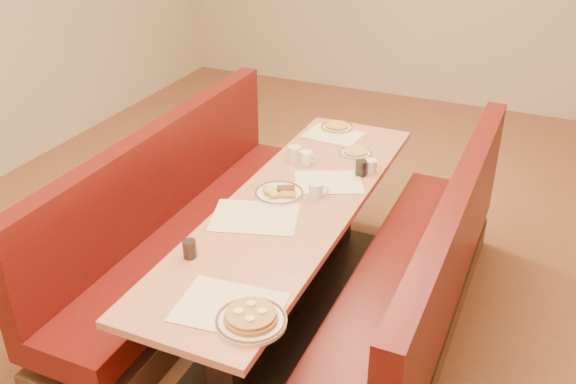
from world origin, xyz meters
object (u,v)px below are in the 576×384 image
at_px(eggs_plate, 278,193).
at_px(coffee_mug_a, 316,190).
at_px(booth_right, 415,293).
at_px(coffee_mug_b, 307,158).
at_px(coffee_mug_d, 295,153).
at_px(soda_tumbler_near, 190,249).
at_px(coffee_mug_c, 371,166).
at_px(booth_left, 185,234).
at_px(pancake_plate, 251,319).
at_px(soda_tumbler_mid, 361,168).
at_px(diner_table, 292,260).

bearing_deg(eggs_plate, coffee_mug_a, 19.68).
bearing_deg(booth_right, coffee_mug_b, 149.80).
xyz_separation_m(coffee_mug_d, soda_tumbler_near, (-0.03, -1.20, -0.00)).
distance_m(coffee_mug_a, coffee_mug_d, 0.50).
bearing_deg(coffee_mug_c, booth_left, -151.24).
bearing_deg(pancake_plate, coffee_mug_c, 88.78).
bearing_deg(coffee_mug_b, soda_tumbler_mid, -16.31).
bearing_deg(coffee_mug_c, coffee_mug_b, -171.58).
distance_m(booth_right, soda_tumbler_near, 1.26).
relative_size(coffee_mug_a, coffee_mug_c, 1.05).
bearing_deg(coffee_mug_b, coffee_mug_d, 147.02).
bearing_deg(coffee_mug_d, coffee_mug_b, -0.49).
bearing_deg(soda_tumbler_near, soda_tumbler_mid, 67.73).
height_order(diner_table, soda_tumbler_mid, soda_tumbler_mid).
bearing_deg(coffee_mug_a, soda_tumbler_near, -132.53).
bearing_deg(pancake_plate, coffee_mug_d, 106.90).
height_order(eggs_plate, coffee_mug_a, coffee_mug_a).
bearing_deg(eggs_plate, coffee_mug_c, 51.62).
xyz_separation_m(coffee_mug_c, coffee_mug_d, (-0.49, -0.03, 0.00)).
distance_m(coffee_mug_d, soda_tumbler_mid, 0.45).
xyz_separation_m(coffee_mug_a, soda_tumbler_near, (-0.33, -0.81, 0.00)).
xyz_separation_m(eggs_plate, coffee_mug_b, (-0.01, 0.44, 0.03)).
xyz_separation_m(booth_left, coffee_mug_b, (0.62, 0.49, 0.43)).
xyz_separation_m(diner_table, soda_tumbler_mid, (0.24, 0.49, 0.42)).
distance_m(coffee_mug_a, soda_tumbler_mid, 0.39).
relative_size(coffee_mug_a, coffee_mug_b, 1.01).
xyz_separation_m(pancake_plate, coffee_mug_a, (-0.16, 1.12, 0.02)).
distance_m(diner_table, coffee_mug_b, 0.66).
distance_m(eggs_plate, coffee_mug_c, 0.63).
xyz_separation_m(coffee_mug_c, soda_tumbler_near, (-0.52, -1.23, 0.00)).
distance_m(eggs_plate, coffee_mug_a, 0.22).
bearing_deg(booth_right, pancake_plate, -115.88).
distance_m(diner_table, soda_tumbler_near, 0.83).
bearing_deg(soda_tumbler_near, eggs_plate, 79.87).
xyz_separation_m(booth_right, coffee_mug_c, (-0.45, 0.55, 0.43)).
xyz_separation_m(booth_right, coffee_mug_d, (-0.94, 0.52, 0.43)).
distance_m(pancake_plate, coffee_mug_c, 1.55).
xyz_separation_m(eggs_plate, coffee_mug_a, (0.20, 0.07, 0.03)).
xyz_separation_m(booth_left, booth_right, (1.46, 0.00, 0.00)).
bearing_deg(booth_left, soda_tumbler_near, -54.00).
distance_m(soda_tumbler_near, soda_tumbler_mid, 1.26).
xyz_separation_m(booth_right, eggs_plate, (-0.84, 0.06, 0.41)).
bearing_deg(coffee_mug_b, pancake_plate, -91.84).
bearing_deg(soda_tumbler_near, booth_right, 34.89).
relative_size(booth_right, pancake_plate, 8.26).
distance_m(diner_table, eggs_plate, 0.41).
height_order(coffee_mug_b, soda_tumbler_near, soda_tumbler_near).
height_order(booth_left, eggs_plate, booth_left).
distance_m(pancake_plate, coffee_mug_b, 1.53).
bearing_deg(booth_right, soda_tumbler_mid, 135.22).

